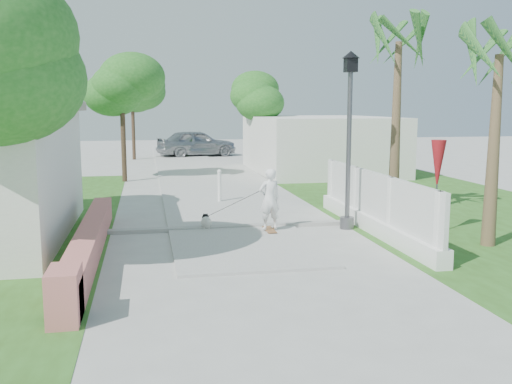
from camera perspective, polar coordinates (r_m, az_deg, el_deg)
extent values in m
plane|color=#B7B7B2|center=(8.89, 3.40, -11.85)|extent=(90.00, 90.00, 0.00)
cube|color=#B7B7B2|center=(28.32, -6.63, 2.31)|extent=(3.20, 36.00, 0.06)
cube|color=#999993|center=(14.55, -2.44, -3.53)|extent=(6.50, 0.25, 0.10)
cube|color=#325A1C|center=(18.72, 18.31, -1.37)|extent=(8.00, 20.00, 0.01)
cube|color=#BE6F61|center=(12.45, -16.29, -4.77)|extent=(0.45, 8.00, 0.60)
cube|color=#BE6F61|center=(8.79, -18.60, -9.79)|extent=(0.45, 0.80, 0.80)
cube|color=white|center=(14.47, 11.62, -3.16)|extent=(0.35, 7.00, 0.40)
cube|color=white|center=(14.34, 11.71, -0.22)|extent=(0.10, 7.00, 1.10)
cube|color=white|center=(11.53, 17.78, -3.60)|extent=(0.14, 0.14, 1.50)
cube|color=white|center=(13.46, 13.31, -1.71)|extent=(0.14, 0.14, 1.50)
cube|color=white|center=(15.47, 9.99, -0.29)|extent=(0.14, 0.14, 1.50)
cube|color=white|center=(17.33, 7.64, 0.71)|extent=(0.14, 0.14, 1.50)
cube|color=silver|center=(27.35, 6.33, 4.77)|extent=(6.00, 8.00, 2.60)
cylinder|color=#59595E|center=(14.76, 9.08, -3.06)|extent=(0.36, 0.36, 0.30)
cylinder|color=#59595E|center=(14.50, 9.25, 4.12)|extent=(0.12, 0.12, 4.00)
cube|color=black|center=(14.49, 9.45, 12.42)|extent=(0.28, 0.28, 0.35)
cone|color=black|center=(14.51, 9.48, 13.41)|extent=(0.44, 0.44, 0.18)
cylinder|color=white|center=(18.40, -3.67, 0.44)|extent=(0.12, 0.12, 1.00)
sphere|color=white|center=(18.33, -3.69, 2.05)|extent=(0.14, 0.14, 0.14)
cylinder|color=#59595E|center=(14.48, 17.60, -0.16)|extent=(0.04, 0.04, 2.00)
cone|color=#A71724|center=(14.40, 17.72, 2.59)|extent=(0.36, 0.36, 1.20)
cylinder|color=#4C3826|center=(11.39, -23.11, 1.96)|extent=(0.20, 0.20, 3.85)
ellipsoid|color=#1C621C|center=(11.34, -23.61, 10.27)|extent=(3.60, 3.60, 2.70)
ellipsoid|color=#1C621C|center=(11.13, -22.92, 12.16)|extent=(3.06, 3.06, 2.30)
cylinder|color=#4C3826|center=(16.98, -22.52, 3.37)|extent=(0.20, 0.20, 3.50)
ellipsoid|color=#1C621C|center=(16.92, -22.82, 8.43)|extent=(3.20, 3.20, 2.40)
ellipsoid|color=#1C621C|center=(16.69, -22.35, 9.67)|extent=(2.72, 2.72, 2.05)
ellipsoid|color=#1C621C|center=(17.18, -23.48, 10.72)|extent=(2.40, 2.40, 1.79)
cylinder|color=#4C3826|center=(24.12, -13.13, 5.57)|extent=(0.20, 0.20, 3.85)
ellipsoid|color=#1C621C|center=(24.09, -13.27, 9.49)|extent=(3.40, 3.40, 2.55)
ellipsoid|color=#1C621C|center=(23.90, -12.83, 10.36)|extent=(2.89, 2.89, 2.18)
ellipsoid|color=#1C621C|center=(24.33, -13.79, 11.12)|extent=(2.55, 2.55, 1.90)
cylinder|color=#4C3826|center=(28.60, -0.25, 5.89)|extent=(0.20, 0.20, 3.50)
ellipsoid|color=#1C621C|center=(28.56, -0.25, 8.89)|extent=(3.00, 3.00, 2.25)
ellipsoid|color=#1C621C|center=(28.41, 0.23, 9.60)|extent=(2.55, 2.55, 1.92)
ellipsoid|color=#1C621C|center=(28.74, -0.72, 10.29)|extent=(2.25, 2.25, 1.68)
cylinder|color=#4C3826|center=(34.10, -12.18, 6.43)|extent=(0.20, 0.20, 3.85)
ellipsoid|color=#1C621C|center=(34.08, -12.27, 9.20)|extent=(3.20, 3.20, 2.40)
ellipsoid|color=#1C621C|center=(33.89, -11.95, 9.81)|extent=(2.72, 2.72, 2.05)
ellipsoid|color=#1C621C|center=(34.30, -12.64, 10.35)|extent=(2.40, 2.40, 1.79)
cone|color=brown|center=(16.05, 13.79, 5.84)|extent=(0.32, 0.32, 4.80)
cone|color=brown|center=(13.56, 22.65, 3.69)|extent=(0.32, 0.32, 4.20)
cube|color=#925F3A|center=(14.10, 1.35, -3.77)|extent=(0.37, 0.81, 0.02)
imported|color=white|center=(13.96, 1.36, -0.71)|extent=(0.61, 0.46, 1.50)
cylinder|color=gray|center=(13.83, 1.31, -4.25)|extent=(0.03, 0.06, 0.06)
cylinder|color=gray|center=(13.86, 1.88, -4.22)|extent=(0.03, 0.06, 0.06)
cylinder|color=gray|center=(14.37, 0.84, -3.76)|extent=(0.03, 0.06, 0.06)
cylinder|color=gray|center=(14.40, 1.38, -3.74)|extent=(0.03, 0.06, 0.06)
ellipsoid|color=silver|center=(14.43, -5.00, -3.02)|extent=(0.27, 0.44, 0.28)
sphere|color=black|center=(14.61, -5.08, -2.54)|extent=(0.18, 0.18, 0.18)
sphere|color=silver|center=(14.70, -5.11, -2.56)|extent=(0.08, 0.08, 0.08)
cone|color=black|center=(14.59, -5.25, -2.22)|extent=(0.05, 0.05, 0.06)
cone|color=black|center=(14.60, -4.92, -2.21)|extent=(0.05, 0.05, 0.06)
cylinder|color=silver|center=(14.55, -5.27, -3.51)|extent=(0.04, 0.04, 0.12)
cylinder|color=silver|center=(14.56, -4.78, -3.49)|extent=(0.04, 0.04, 0.12)
cylinder|color=silver|center=(14.35, -5.20, -3.68)|extent=(0.04, 0.04, 0.12)
cylinder|color=silver|center=(14.36, -4.71, -3.66)|extent=(0.04, 0.04, 0.12)
cylinder|color=silver|center=(14.21, -4.93, -2.90)|extent=(0.03, 0.11, 0.11)
imported|color=#A0A3A8|center=(35.68, -5.97, 4.89)|extent=(5.17, 3.02, 1.65)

